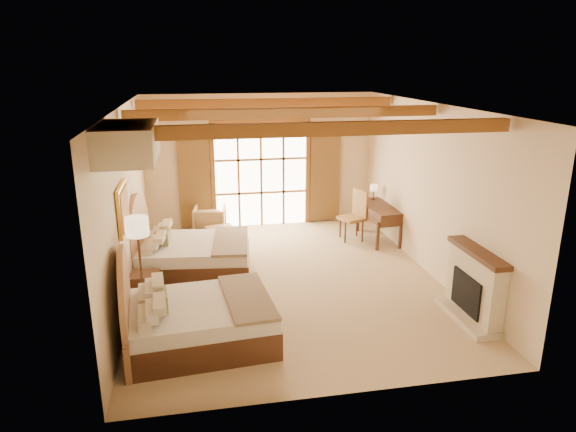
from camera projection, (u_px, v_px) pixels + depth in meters
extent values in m
plane|color=tan|center=(287.00, 280.00, 9.58)|extent=(7.00, 7.00, 0.00)
plane|color=beige|center=(261.00, 161.00, 12.41)|extent=(5.50, 0.00, 5.50)
plane|color=beige|center=(127.00, 205.00, 8.63)|extent=(0.00, 7.00, 7.00)
plane|color=beige|center=(431.00, 190.00, 9.60)|extent=(0.00, 7.00, 7.00)
plane|color=#B37033|center=(287.00, 106.00, 8.65)|extent=(7.00, 7.00, 0.00)
cube|color=white|center=(261.00, 175.00, 12.47)|extent=(2.20, 0.02, 2.50)
cube|color=brown|center=(194.00, 178.00, 12.16)|extent=(0.75, 0.06, 2.40)
cube|color=brown|center=(325.00, 173.00, 12.73)|extent=(0.75, 0.06, 2.40)
cube|color=beige|center=(475.00, 286.00, 8.00)|extent=(0.25, 1.30, 1.10)
cube|color=black|center=(470.00, 293.00, 8.02)|extent=(0.18, 0.80, 0.60)
cube|color=beige|center=(466.00, 316.00, 8.13)|extent=(0.45, 1.40, 0.10)
cube|color=#472B1B|center=(478.00, 252.00, 7.84)|extent=(0.30, 1.40, 0.08)
cube|color=gold|center=(123.00, 208.00, 7.89)|extent=(0.05, 0.95, 0.75)
cube|color=#E29855|center=(125.00, 208.00, 7.90)|extent=(0.02, 0.82, 0.62)
cube|color=beige|center=(128.00, 142.00, 6.42)|extent=(0.70, 1.40, 0.45)
cube|color=#472B1B|center=(200.00, 330.00, 7.40)|extent=(2.20, 1.74, 0.41)
cube|color=silver|center=(199.00, 310.00, 7.31)|extent=(2.16, 1.71, 0.22)
cube|color=#857858|center=(248.00, 299.00, 7.40)|extent=(0.76, 1.65, 0.05)
cube|color=gray|center=(163.00, 298.00, 7.16)|extent=(0.16, 0.43, 0.24)
cube|color=#472B1B|center=(194.00, 263.00, 9.83)|extent=(2.27, 1.82, 0.41)
cube|color=silver|center=(193.00, 248.00, 9.74)|extent=(2.22, 1.78, 0.23)
cube|color=#857858|center=(231.00, 239.00, 9.83)|extent=(0.81, 1.68, 0.05)
cube|color=gray|center=(166.00, 238.00, 9.58)|extent=(0.17, 0.44, 0.25)
cube|color=#472B1B|center=(146.00, 288.00, 8.59)|extent=(0.48, 0.48, 0.54)
cylinder|color=#3E2819|center=(145.00, 315.00, 8.24)|extent=(0.23, 0.23, 0.03)
cylinder|color=#3E2819|center=(141.00, 274.00, 8.03)|extent=(0.04, 0.04, 1.41)
cylinder|color=#FFE1B7|center=(137.00, 227.00, 7.80)|extent=(0.35, 0.35, 0.29)
imported|color=tan|center=(210.00, 220.00, 12.02)|extent=(0.81, 0.83, 0.67)
cube|color=#AA7653|center=(222.00, 237.00, 11.25)|extent=(0.72, 0.72, 0.42)
cube|color=#472B1B|center=(379.00, 207.00, 11.56)|extent=(0.77, 1.52, 0.05)
cube|color=#472B1B|center=(379.00, 213.00, 11.60)|extent=(0.74, 1.48, 0.23)
cube|color=olive|center=(352.00, 218.00, 11.61)|extent=(0.64, 0.64, 0.07)
cube|color=olive|center=(362.00, 204.00, 11.56)|extent=(0.22, 0.49, 0.61)
cylinder|color=#3E2819|center=(373.00, 199.00, 12.08)|extent=(0.11, 0.11, 0.02)
cylinder|color=#3E2819|center=(374.00, 194.00, 12.05)|extent=(0.02, 0.02, 0.25)
cylinder|color=#FFE1B7|center=(374.00, 188.00, 12.00)|extent=(0.18, 0.18, 0.14)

